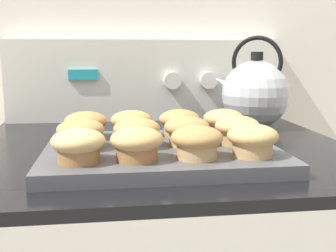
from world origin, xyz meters
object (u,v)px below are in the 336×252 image
object	(u,v)px
muffin_r2_c0	(86,124)
muffin_r2_c3	(224,121)
tea_kettle	(255,93)
muffin_r0_c3	(253,139)
muffin_r0_c2	(197,141)
muffin_r1_c0	(81,133)
muffin_r1_c3	(237,129)
muffin_r0_c0	(78,145)
muffin_r2_c1	(132,123)
muffin_r0_c1	(137,143)
muffin_r1_c2	(187,130)
muffin_r1_c1	(137,132)
muffin_pan	(161,153)
muffin_r2_c2	(180,122)

from	to	relation	value
muffin_r2_c0	muffin_r2_c3	size ratio (longest dim) A/B	1.00
tea_kettle	muffin_r0_c3	bearing A→B (deg)	-109.64
muffin_r0_c2	muffin_r1_c0	xyz separation A→B (m)	(-0.18, 0.09, 0.00)
muffin_r2_c3	muffin_r1_c3	bearing A→B (deg)	-89.19
muffin_r0_c3	muffin_r2_c3	xyz separation A→B (m)	(0.00, 0.17, 0.00)
muffin_r0_c0	muffin_r0_c2	xyz separation A→B (m)	(0.18, 0.00, 0.00)
muffin_r0_c0	muffin_r2_c0	world-z (taller)	same
muffin_r1_c0	muffin_r2_c1	size ratio (longest dim) A/B	1.00
muffin_r0_c1	muffin_r1_c2	bearing A→B (deg)	44.30
muffin_r0_c2	tea_kettle	bearing A→B (deg)	58.96
muffin_r1_c1	muffin_r2_c3	size ratio (longest dim) A/B	1.00
muffin_r0_c1	muffin_r2_c1	world-z (taller)	same
muffin_r0_c0	muffin_r0_c3	xyz separation A→B (m)	(0.26, 0.00, 0.00)
muffin_r1_c3	tea_kettle	bearing A→B (deg)	65.15
muffin_r1_c3	muffin_r2_c1	world-z (taller)	same
muffin_r0_c0	muffin_r1_c2	xyz separation A→B (m)	(0.18, 0.09, 0.00)
muffin_r0_c3	muffin_r1_c2	bearing A→B (deg)	134.53
muffin_r1_c3	tea_kettle	world-z (taller)	tea_kettle
muffin_r1_c3	muffin_r0_c2	bearing A→B (deg)	-135.92
muffin_pan	muffin_r2_c0	size ratio (longest dim) A/B	4.97
muffin_r0_c3	muffin_r1_c3	world-z (taller)	same
muffin_r0_c1	muffin_r1_c3	size ratio (longest dim) A/B	1.00
muffin_r1_c2	muffin_r2_c3	xyz separation A→B (m)	(0.09, 0.08, 0.00)
muffin_r1_c0	tea_kettle	xyz separation A→B (m)	(0.39, 0.27, 0.04)
muffin_r0_c1	muffin_r1_c0	size ratio (longest dim) A/B	1.00
muffin_r0_c3	muffin_r2_c1	size ratio (longest dim) A/B	1.00
muffin_r2_c0	muffin_r2_c2	size ratio (longest dim) A/B	1.00
muffin_r0_c0	muffin_r1_c1	distance (m)	0.13
muffin_r0_c1	muffin_r0_c2	distance (m)	0.09
muffin_r1_c2	tea_kettle	xyz separation A→B (m)	(0.21, 0.27, 0.04)
muffin_r0_c2	muffin_r1_c0	size ratio (longest dim) A/B	1.00
muffin_r0_c0	muffin_r2_c3	distance (m)	0.32
muffin_r0_c2	muffin_r1_c0	bearing A→B (deg)	153.40
muffin_r0_c1	muffin_r0_c3	xyz separation A→B (m)	(0.18, 0.00, 0.00)
muffin_r0_c3	muffin_r2_c3	bearing A→B (deg)	89.80
muffin_pan	muffin_r0_c3	world-z (taller)	muffin_r0_c3
muffin_pan	muffin_r0_c2	world-z (taller)	muffin_r0_c2
muffin_r0_c1	muffin_r2_c0	distance (m)	0.19
muffin_r0_c2	muffin_r2_c1	xyz separation A→B (m)	(-0.09, 0.18, 0.00)
muffin_pan	muffin_r0_c3	distance (m)	0.16
tea_kettle	muffin_r1_c2	bearing A→B (deg)	-128.65
muffin_r0_c1	muffin_r0_c3	world-z (taller)	same
muffin_r0_c0	muffin_r0_c2	bearing A→B (deg)	0.22
muffin_r2_c2	muffin_r2_c3	xyz separation A→B (m)	(0.09, -0.00, 0.00)
muffin_r0_c3	muffin_r2_c0	size ratio (longest dim) A/B	1.00
muffin_r0_c0	muffin_r1_c0	world-z (taller)	same
muffin_r0_c3	muffin_r1_c1	size ratio (longest dim) A/B	1.00
muffin_r2_c0	tea_kettle	size ratio (longest dim) A/B	0.36
muffin_pan	muffin_r1_c0	xyz separation A→B (m)	(-0.13, 0.00, 0.04)
muffin_r0_c1	muffin_r2_c2	size ratio (longest dim) A/B	1.00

